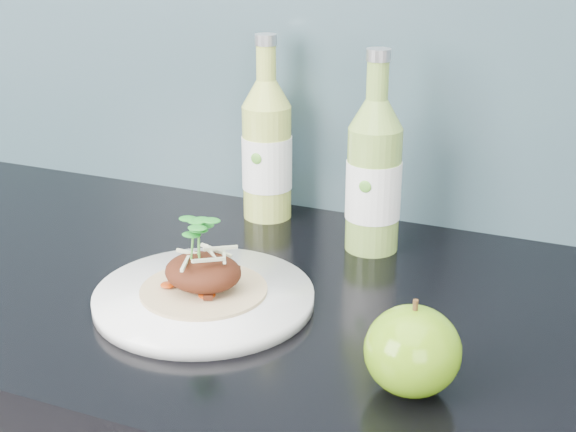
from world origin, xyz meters
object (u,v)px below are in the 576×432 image
(green_apple, at_px, (412,351))
(cider_bottle_left, at_px, (267,150))
(dinner_plate, at_px, (204,298))
(cider_bottle_right, at_px, (374,176))

(green_apple, relative_size, cider_bottle_left, 0.36)
(green_apple, bearing_deg, cider_bottle_left, 130.73)
(dinner_plate, relative_size, cider_bottle_right, 1.03)
(dinner_plate, xyz_separation_m, cider_bottle_right, (0.13, 0.23, 0.09))
(green_apple, distance_m, cider_bottle_right, 0.35)
(dinner_plate, relative_size, green_apple, 2.87)
(dinner_plate, height_order, cider_bottle_left, cider_bottle_left)
(cider_bottle_right, bearing_deg, dinner_plate, -127.39)
(dinner_plate, xyz_separation_m, cider_bottle_left, (-0.05, 0.29, 0.09))
(cider_bottle_left, bearing_deg, green_apple, -71.86)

